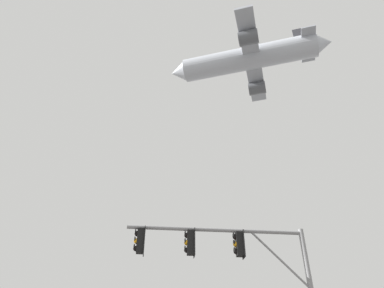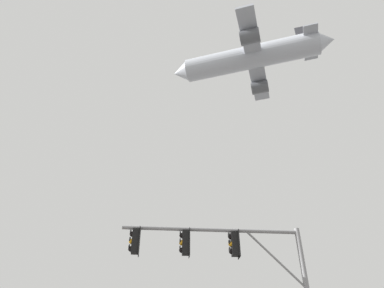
# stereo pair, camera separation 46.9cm
# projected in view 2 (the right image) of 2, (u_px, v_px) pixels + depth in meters

# --- Properties ---
(signal_pole_near) EXTENTS (6.92, 0.59, 6.37)m
(signal_pole_near) POSITION_uv_depth(u_px,v_px,m) (232.00, 264.00, 12.82)
(signal_pole_near) COLOR gray
(signal_pole_near) RESTS_ON ground
(airplane) EXTENTS (22.60, 17.45, 6.29)m
(airplane) POSITION_uv_depth(u_px,v_px,m) (251.00, 58.00, 49.64)
(airplane) COLOR #B7BCC6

